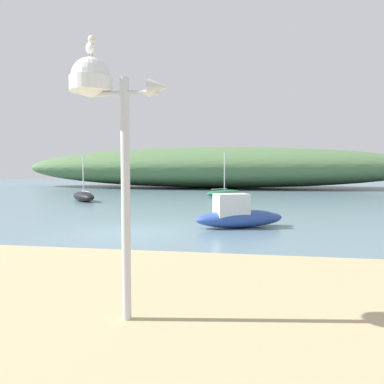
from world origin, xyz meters
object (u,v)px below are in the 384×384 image
Objects in this scene: motorboat_west_reach at (238,215)px; sailboat_far_right at (84,196)px; sailboat_near_shore at (224,193)px; mast_structure at (102,102)px; seagull_on_radar at (91,46)px.

sailboat_far_right reaches higher than motorboat_west_reach.
sailboat_far_right is 0.89× the size of sailboat_near_shore.
mast_structure reaches higher than motorboat_west_reach.
seagull_on_radar is 0.09× the size of sailboat_near_shore.
mast_structure is 21.43m from sailboat_far_right.
sailboat_near_shore is (9.21, 5.57, -0.04)m from sailboat_far_right.
seagull_on_radar is at bearing -99.26° from motorboat_west_reach.
motorboat_west_reach is (1.53, 9.37, -3.35)m from seagull_on_radar.
sailboat_far_right is (-10.91, 9.64, -0.13)m from motorboat_west_reach.
sailboat_near_shore is at bearing 96.38° from motorboat_west_reach.
mast_structure is 0.95× the size of sailboat_near_shore.
motorboat_west_reach is 1.11× the size of sailboat_far_right.
sailboat_near_shore reaches higher than motorboat_west_reach.
sailboat_near_shore is (-0.17, 24.58, -3.53)m from seagull_on_radar.
seagull_on_radar reaches higher than sailboat_far_right.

